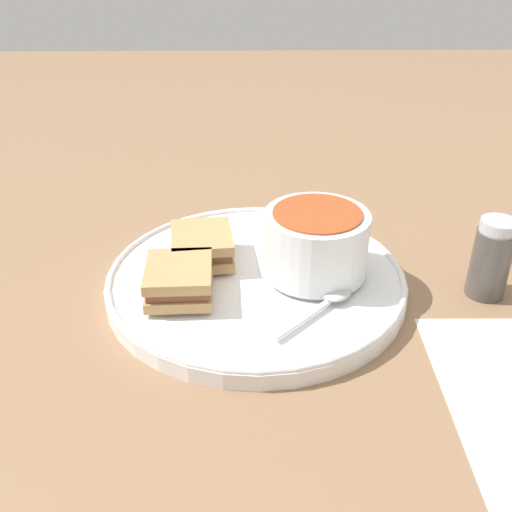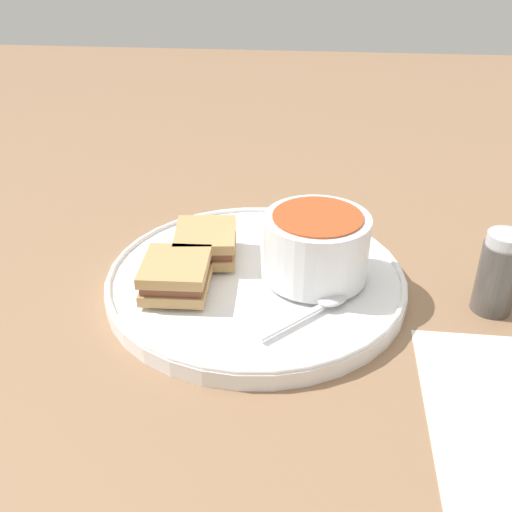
# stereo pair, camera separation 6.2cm
# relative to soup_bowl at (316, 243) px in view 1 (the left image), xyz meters

# --- Properties ---
(ground_plane) EXTENTS (2.40, 2.40, 0.00)m
(ground_plane) POSITION_rel_soup_bowl_xyz_m (0.06, -0.00, -0.06)
(ground_plane) COLOR #8E6B4C
(plate) EXTENTS (0.31, 0.31, 0.02)m
(plate) POSITION_rel_soup_bowl_xyz_m (0.06, -0.00, -0.05)
(plate) COLOR white
(plate) RESTS_ON ground_plane
(soup_bowl) EXTENTS (0.11, 0.11, 0.07)m
(soup_bowl) POSITION_rel_soup_bowl_xyz_m (0.00, 0.00, 0.00)
(soup_bowl) COLOR white
(soup_bowl) RESTS_ON plate
(spoon) EXTENTS (0.09, 0.09, 0.01)m
(spoon) POSITION_rel_soup_bowl_xyz_m (-0.01, 0.05, -0.03)
(spoon) COLOR silver
(spoon) RESTS_ON plate
(sandwich_half_near) EXTENTS (0.07, 0.08, 0.03)m
(sandwich_half_near) POSITION_rel_soup_bowl_xyz_m (0.12, -0.03, -0.02)
(sandwich_half_near) COLOR tan
(sandwich_half_near) RESTS_ON plate
(sandwich_half_far) EXTENTS (0.07, 0.07, 0.03)m
(sandwich_half_far) POSITION_rel_soup_bowl_xyz_m (0.14, 0.04, -0.02)
(sandwich_half_far) COLOR tan
(sandwich_half_far) RESTS_ON plate
(salt_shaker) EXTENTS (0.04, 0.04, 0.09)m
(salt_shaker) POSITION_rel_soup_bowl_xyz_m (-0.18, 0.01, -0.01)
(salt_shaker) COLOR #4C4742
(salt_shaker) RESTS_ON ground_plane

